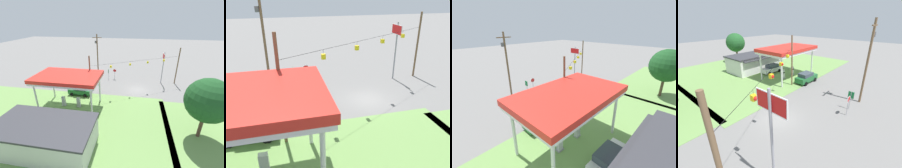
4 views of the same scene
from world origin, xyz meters
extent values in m
plane|color=slate|center=(0.00, 0.00, 0.00)|extent=(160.00, 160.00, 0.00)
cube|color=#6B934C|center=(13.20, 17.15, 0.02)|extent=(36.00, 28.00, 0.04)
cube|color=silver|center=(11.20, 8.17, 5.10)|extent=(10.21, 6.30, 0.35)
cube|color=red|center=(11.20, 8.17, 5.55)|extent=(10.41, 6.50, 0.55)
cylinder|color=silver|center=(6.70, 5.62, 2.46)|extent=(0.28, 0.28, 4.92)
cylinder|color=silver|center=(15.71, 5.62, 2.46)|extent=(0.28, 0.28, 4.92)
cylinder|color=silver|center=(6.70, 10.72, 2.46)|extent=(0.28, 0.28, 4.92)
cylinder|color=silver|center=(15.71, 10.72, 2.46)|extent=(0.28, 0.28, 4.92)
cube|color=silver|center=(10.31, 17.15, 1.64)|extent=(11.04, 5.76, 3.29)
cube|color=#333338|center=(10.31, 17.15, 3.41)|extent=(11.34, 6.06, 0.24)
cube|color=#333338|center=(10.31, 13.92, 3.04)|extent=(9.93, 0.70, 0.20)
cube|color=gray|center=(9.84, 8.17, 0.06)|extent=(0.71, 0.56, 0.12)
cube|color=silver|center=(9.84, 8.17, 0.94)|extent=(0.55, 0.40, 1.64)
cube|color=black|center=(9.84, 7.96, 1.27)|extent=(0.39, 0.03, 0.24)
cube|color=gray|center=(12.57, 8.17, 0.06)|extent=(0.71, 0.56, 0.12)
cube|color=silver|center=(12.57, 8.17, 0.94)|extent=(0.55, 0.40, 1.64)
cube|color=black|center=(12.57, 7.96, 1.27)|extent=(0.39, 0.03, 0.24)
cube|color=#1E602D|center=(11.22, 3.80, 0.78)|extent=(4.51, 2.05, 0.88)
cube|color=#333D47|center=(10.96, 3.81, 1.53)|extent=(2.51, 1.81, 0.62)
cylinder|color=black|center=(12.64, 4.68, 0.34)|extent=(0.69, 0.25, 0.68)
cylinder|color=black|center=(12.55, 2.79, 0.34)|extent=(0.69, 0.25, 0.68)
cylinder|color=black|center=(9.89, 4.80, 0.34)|extent=(0.69, 0.25, 0.68)
cylinder|color=black|center=(9.81, 2.91, 0.34)|extent=(0.69, 0.25, 0.68)
cube|color=white|center=(10.91, 12.54, 0.74)|extent=(4.54, 1.97, 0.80)
cube|color=#333D47|center=(11.18, 12.54, 1.46)|extent=(2.51, 1.77, 0.64)
cylinder|color=black|center=(9.50, 11.64, 0.34)|extent=(0.69, 0.24, 0.68)
cylinder|color=black|center=(9.55, 13.53, 0.34)|extent=(0.69, 0.24, 0.68)
cylinder|color=black|center=(12.28, 11.56, 0.34)|extent=(0.69, 0.24, 0.68)
cylinder|color=black|center=(12.33, 13.45, 0.34)|extent=(0.69, 0.24, 0.68)
cylinder|color=#99999E|center=(5.68, -5.60, 1.05)|extent=(0.08, 0.08, 2.10)
cylinder|color=white|center=(5.68, -5.60, 2.10)|extent=(0.80, 0.03, 0.80)
cylinder|color=red|center=(5.68, -5.60, 2.10)|extent=(0.70, 0.03, 0.70)
cylinder|color=gray|center=(-5.43, -4.82, 3.58)|extent=(0.18, 0.18, 7.17)
cube|color=white|center=(-5.33, -4.82, 6.28)|extent=(0.06, 2.33, 1.16)
cube|color=red|center=(-5.33, -4.82, 6.28)|extent=(0.07, 2.21, 1.04)
cylinder|color=gray|center=(7.16, -5.35, 1.20)|extent=(0.07, 0.07, 2.40)
cube|color=#146B33|center=(7.21, -5.35, 1.95)|extent=(0.04, 0.70, 0.90)
cylinder|color=brown|center=(9.93, -5.82, 5.31)|extent=(0.28, 0.28, 10.62)
cube|color=brown|center=(9.93, -5.82, 9.82)|extent=(2.20, 0.14, 0.14)
cylinder|color=#59595B|center=(10.28, -5.82, 8.82)|extent=(0.44, 0.44, 0.60)
cylinder|color=brown|center=(8.53, 5.00, 4.12)|extent=(0.24, 0.24, 8.25)
cylinder|color=black|center=(0.00, 0.00, 6.43)|extent=(17.06, 10.02, 0.02)
cylinder|color=black|center=(-5.12, -3.00, 6.26)|extent=(0.02, 0.02, 0.35)
cube|color=yellow|center=(-5.12, -3.00, 5.88)|extent=(0.32, 0.32, 0.40)
sphere|color=red|center=(-5.12, -3.17, 5.88)|extent=(0.28, 0.28, 0.28)
cylinder|color=black|center=(-1.71, -1.00, 6.26)|extent=(0.02, 0.02, 0.35)
cube|color=yellow|center=(-1.71, -1.00, 5.88)|extent=(0.32, 0.32, 0.40)
sphere|color=red|center=(-1.71, -1.17, 5.88)|extent=(0.28, 0.28, 0.28)
cylinder|color=black|center=(1.71, 1.00, 6.26)|extent=(0.02, 0.02, 0.35)
cube|color=yellow|center=(1.71, 1.00, 5.88)|extent=(0.32, 0.32, 0.40)
sphere|color=red|center=(1.71, 0.83, 5.88)|extent=(0.28, 0.28, 0.28)
cylinder|color=black|center=(5.12, 3.00, 6.26)|extent=(0.02, 0.02, 0.35)
cube|color=yellow|center=(5.12, 3.00, 5.88)|extent=(0.32, 0.32, 0.40)
sphere|color=yellow|center=(5.12, 2.83, 5.88)|extent=(0.28, 0.28, 0.28)
cylinder|color=#4C3828|center=(11.20, 25.67, 1.64)|extent=(0.44, 0.44, 3.28)
sphere|color=#1E5123|center=(11.20, 25.67, 5.12)|extent=(4.62, 4.62, 4.62)
camera|label=1|loc=(0.55, 28.94, 14.36)|focal=24.00mm
camera|label=2|loc=(8.09, 19.05, 10.58)|focal=35.00mm
camera|label=3|loc=(20.55, 16.24, 11.34)|focal=24.00mm
camera|label=4|loc=(-9.99, -10.00, 10.30)|focal=24.00mm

